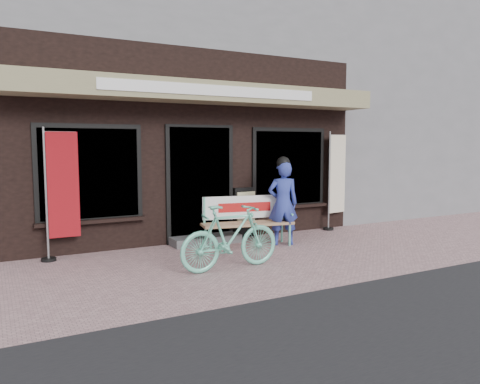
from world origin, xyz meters
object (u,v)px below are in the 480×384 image
nobori_cream (336,179)px  menu_stand (245,212)px  person (283,202)px  bench (246,217)px  nobori_red (60,192)px  bicycle (230,237)px

nobori_cream → menu_stand: size_ratio=2.14×
person → bench: bearing=-179.3°
bench → person: (0.63, -0.24, 0.27)m
nobori_red → menu_stand: size_ratio=2.13×
menu_stand → nobori_red: bearing=178.7°
person → bicycle: (-1.63, -1.08, -0.31)m
bench → nobori_red: bearing=-178.2°
nobori_cream → menu_stand: nobori_cream is taller
bench → nobori_red: size_ratio=0.81×
nobori_red → nobori_cream: nobori_cream is taller
nobori_cream → bicycle: bearing=-161.2°
bench → menu_stand: menu_stand is taller
bicycle → menu_stand: size_ratio=1.62×
person → bicycle: bearing=-125.4°
nobori_cream → bench: bearing=-176.6°
menu_stand → bicycle: bearing=-129.1°
person → bicycle: 1.98m
bench → person: bearing=-9.8°
person → bicycle: size_ratio=1.01×
nobori_red → person: bearing=-11.1°
bench → person: size_ratio=1.06×
bench → bicycle: 1.65m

